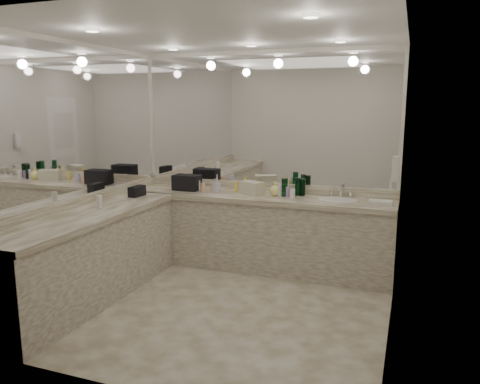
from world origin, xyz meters
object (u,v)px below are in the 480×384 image
at_px(soap_bottle_b, 217,185).
at_px(soap_bottle_c, 275,188).
at_px(black_toiletry_bag, 187,183).
at_px(hand_towel, 381,202).
at_px(sink, 338,201).
at_px(cream_cosmetic_case, 252,188).
at_px(wall_phone, 395,169).
at_px(soap_bottle_a, 198,183).

height_order(soap_bottle_b, soap_bottle_c, soap_bottle_c).
xyz_separation_m(black_toiletry_bag, soap_bottle_b, (0.39, 0.04, -0.01)).
distance_m(hand_towel, soap_bottle_c, 1.21).
xyz_separation_m(sink, cream_cosmetic_case, (-1.03, 0.01, 0.08)).
distance_m(wall_phone, cream_cosmetic_case, 1.75).
relative_size(hand_towel, soap_bottle_b, 1.47).
relative_size(sink, soap_bottle_b, 2.67).
bearing_deg(black_toiletry_bag, soap_bottle_c, 2.02).
bearing_deg(soap_bottle_b, soap_bottle_c, 0.32).
relative_size(wall_phone, soap_bottle_c, 1.40).
xyz_separation_m(black_toiletry_bag, hand_towel, (2.34, -0.03, -0.07)).
height_order(wall_phone, soap_bottle_b, wall_phone).
height_order(cream_cosmetic_case, soap_bottle_a, soap_bottle_a).
xyz_separation_m(hand_towel, soap_bottle_b, (-1.95, 0.07, 0.06)).
bearing_deg(hand_towel, soap_bottle_a, 178.52).
xyz_separation_m(wall_phone, hand_towel, (-0.14, 0.45, -0.43)).
relative_size(wall_phone, black_toiletry_bag, 0.73).
relative_size(sink, soap_bottle_c, 2.56).
height_order(sink, cream_cosmetic_case, cream_cosmetic_case).
height_order(black_toiletry_bag, soap_bottle_a, black_toiletry_bag).
xyz_separation_m(sink, soap_bottle_a, (-1.74, 0.01, 0.09)).
distance_m(sink, black_toiletry_bag, 1.88).
distance_m(wall_phone, soap_bottle_a, 2.42).
height_order(wall_phone, hand_towel, wall_phone).
bearing_deg(hand_towel, cream_cosmetic_case, 177.93).
bearing_deg(wall_phone, hand_towel, 107.25).
height_order(black_toiletry_bag, hand_towel, black_toiletry_bag).
distance_m(wall_phone, soap_bottle_c, 1.49).
distance_m(black_toiletry_bag, hand_towel, 2.34).
bearing_deg(hand_towel, soap_bottle_c, 176.59).
distance_m(wall_phone, hand_towel, 0.64).
height_order(cream_cosmetic_case, soap_bottle_c, soap_bottle_c).
xyz_separation_m(wall_phone, cream_cosmetic_case, (-1.63, 0.51, -0.37)).
distance_m(sink, soap_bottle_c, 0.75).
xyz_separation_m(cream_cosmetic_case, soap_bottle_b, (-0.46, 0.01, 0.00)).
height_order(sink, soap_bottle_b, soap_bottle_b).
relative_size(cream_cosmetic_case, hand_towel, 1.12).
bearing_deg(soap_bottle_c, cream_cosmetic_case, -176.37).
bearing_deg(sink, soap_bottle_a, 179.67).
height_order(sink, soap_bottle_a, soap_bottle_a).
bearing_deg(soap_bottle_b, sink, -0.81).
distance_m(soap_bottle_a, soap_bottle_c, 0.99).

